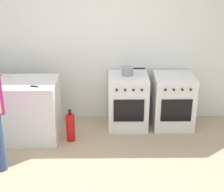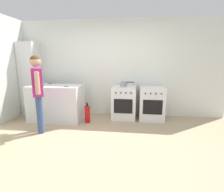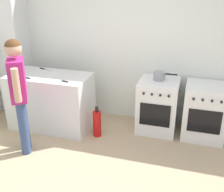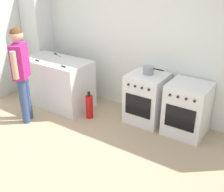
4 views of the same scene
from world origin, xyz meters
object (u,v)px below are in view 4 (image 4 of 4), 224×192
(knife_carving, at_px, (60,65))
(fire_extinguisher, at_px, (89,107))
(knife_bread, at_px, (34,59))
(pot, at_px, (148,70))
(person, at_px, (21,68))
(oven_left, at_px, (147,98))
(oven_right, at_px, (187,109))
(knife_chef, at_px, (58,55))
(larder_cabinet, at_px, (39,42))

(knife_carving, height_order, fire_extinguisher, knife_carving)
(knife_bread, xyz_separation_m, knife_carving, (0.63, 0.02, 0.00))
(fire_extinguisher, bearing_deg, knife_bread, -174.83)
(pot, height_order, person, person)
(oven_left, height_order, knife_carving, knife_carving)
(oven_right, height_order, knife_bread, knife_bread)
(oven_right, bearing_deg, knife_chef, -176.71)
(pot, bearing_deg, knife_chef, -174.43)
(oven_left, bearing_deg, knife_chef, -175.46)
(pot, bearing_deg, oven_left, -73.97)
(oven_right, bearing_deg, knife_carving, -165.08)
(knife_bread, distance_m, person, 0.66)
(knife_carving, xyz_separation_m, fire_extinguisher, (0.54, 0.09, -0.69))
(oven_right, height_order, pot, pot)
(pot, distance_m, larder_cabinet, 2.64)
(knife_carving, bearing_deg, oven_left, 21.89)
(knife_carving, relative_size, person, 0.20)
(fire_extinguisher, relative_size, larder_cabinet, 0.25)
(oven_left, relative_size, knife_carving, 2.58)
(oven_left, distance_m, larder_cabinet, 2.71)
(pot, xyz_separation_m, fire_extinguisher, (-0.86, -0.51, -0.70))
(oven_right, height_order, knife_carving, knife_carving)
(oven_left, xyz_separation_m, knife_bread, (-2.05, -0.58, 0.48))
(oven_right, xyz_separation_m, larder_cabinet, (-3.37, 0.10, 0.57))
(fire_extinguisher, bearing_deg, pot, 30.71)
(pot, height_order, larder_cabinet, larder_cabinet)
(knife_bread, xyz_separation_m, larder_cabinet, (-0.60, 0.69, 0.10))
(oven_left, xyz_separation_m, pot, (-0.01, 0.03, 0.49))
(knife_chef, bearing_deg, pot, 5.57)
(oven_left, relative_size, knife_bread, 2.43)
(oven_left, relative_size, pot, 2.36)
(knife_chef, relative_size, larder_cabinet, 0.15)
(larder_cabinet, bearing_deg, pot, -1.50)
(knife_bread, bearing_deg, oven_right, 11.94)
(oven_left, xyz_separation_m, knife_carving, (-1.41, -0.57, 0.48))
(knife_carving, xyz_separation_m, larder_cabinet, (-1.24, 0.67, 0.10))
(pot, xyz_separation_m, knife_chef, (-1.87, -0.18, -0.01))
(oven_right, distance_m, pot, 0.88)
(knife_bread, bearing_deg, fire_extinguisher, 5.17)
(knife_carving, distance_m, larder_cabinet, 1.41)
(knife_carving, xyz_separation_m, person, (-0.31, -0.58, 0.06))
(pot, bearing_deg, knife_carving, -156.82)
(knife_bread, xyz_separation_m, knife_chef, (0.17, 0.43, 0.00))
(person, xyz_separation_m, fire_extinguisher, (0.85, 0.67, -0.75))
(knife_carving, height_order, larder_cabinet, larder_cabinet)
(fire_extinguisher, bearing_deg, person, -141.69)
(knife_chef, bearing_deg, knife_bread, -111.05)
(knife_bread, relative_size, person, 0.22)
(knife_carving, distance_m, fire_extinguisher, 0.88)
(pot, relative_size, person, 0.22)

